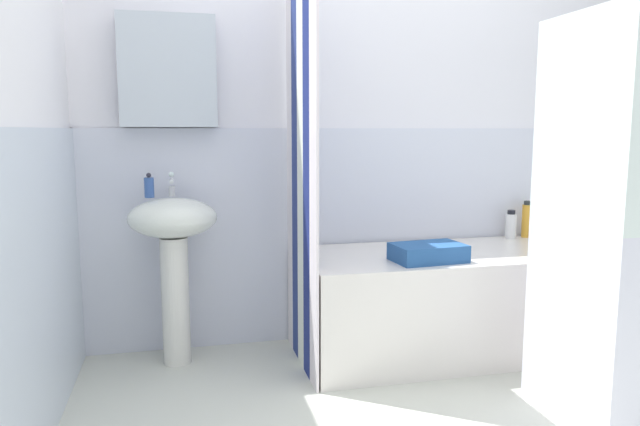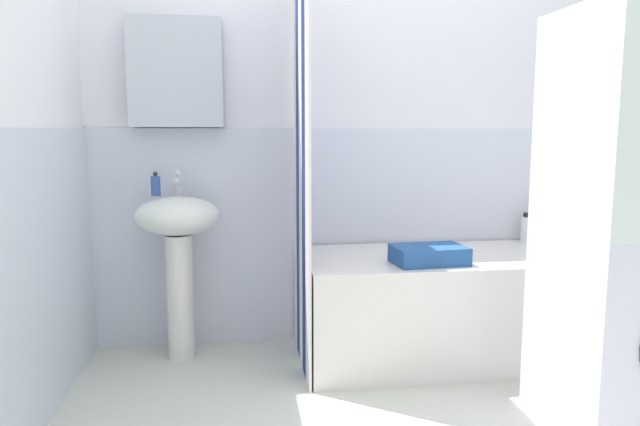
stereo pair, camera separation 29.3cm
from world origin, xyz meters
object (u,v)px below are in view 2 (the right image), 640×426
sink (178,241)px  bathtub (449,306)px  shampoo_bottle (527,229)px  towel_folded (429,255)px  washer_dryer_stack (637,228)px  soap_dispenser (156,185)px  body_wash_bottle (544,223)px

sink → bathtub: sink is taller
bathtub → shampoo_bottle: (0.55, 0.28, 0.35)m
towel_folded → washer_dryer_stack: bearing=-48.5°
sink → shampoo_bottle: sink is taller
towel_folded → soap_dispenser: bearing=163.5°
bathtub → towel_folded: towel_folded is taller
sink → soap_dispenser: soap_dispenser is taller
sink → shampoo_bottle: 1.96m
bathtub → body_wash_bottle: size_ratio=6.92×
sink → body_wash_bottle: sink is taller
bathtub → sink: bearing=173.3°
bathtub → washer_dryer_stack: (0.42, -0.86, 0.54)m
shampoo_bottle → washer_dryer_stack: washer_dryer_stack is taller
soap_dispenser → towel_folded: 1.43m
sink → washer_dryer_stack: washer_dryer_stack is taller
body_wash_bottle → towel_folded: 0.97m
sink → body_wash_bottle: size_ratio=3.86×
towel_folded → shampoo_bottle: bearing=32.1°
soap_dispenser → shampoo_bottle: soap_dispenser is taller
towel_folded → sink: bearing=164.2°
body_wash_bottle → sink: bearing=-176.4°
sink → washer_dryer_stack: bearing=-29.3°
sink → bathtub: bearing=-6.7°
sink → towel_folded: 1.27m
soap_dispenser → washer_dryer_stack: washer_dryer_stack is taller
sink → body_wash_bottle: bearing=3.6°
soap_dispenser → washer_dryer_stack: (1.93, -1.07, -0.09)m
bathtub → body_wash_bottle: body_wash_bottle is taller
soap_dispenser → towel_folded: bearing=-16.5°
soap_dispenser → bathtub: (1.51, -0.21, -0.64)m
bathtub → towel_folded: size_ratio=4.43×
soap_dispenser → towel_folded: size_ratio=0.36×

